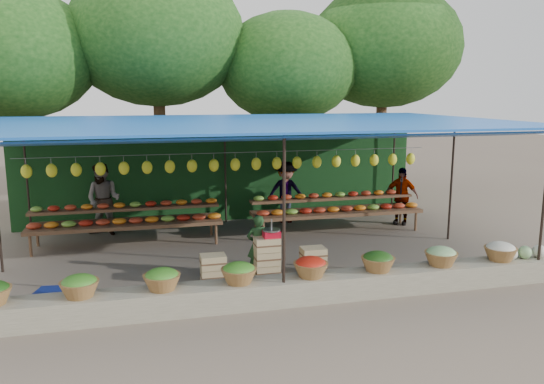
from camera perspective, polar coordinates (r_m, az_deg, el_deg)
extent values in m
plane|color=#67574C|center=(11.40, -2.62, -6.65)|extent=(60.00, 60.00, 0.00)
cube|color=#6C6856|center=(8.80, 1.00, -10.58)|extent=(10.60, 0.55, 0.40)
cylinder|color=black|center=(8.30, 1.30, -3.20)|extent=(0.05, 0.05, 2.80)
cylinder|color=black|center=(10.61, 27.19, -1.34)|extent=(0.05, 0.05, 2.80)
cylinder|color=black|center=(12.88, 18.75, 1.20)|extent=(0.05, 0.05, 2.80)
cylinder|color=black|center=(13.97, -24.88, 1.47)|extent=(0.05, 0.05, 2.80)
cylinder|color=black|center=(13.88, -5.05, 2.37)|extent=(0.05, 0.05, 2.80)
cylinder|color=black|center=(15.37, 12.93, 2.94)|extent=(0.05, 0.05, 2.80)
cube|color=#1753B3|center=(10.90, -2.74, 7.55)|extent=(10.80, 6.60, 0.04)
cube|color=#1753B3|center=(8.96, -0.20, 5.74)|extent=(10.80, 2.19, 0.26)
cube|color=#1753B3|center=(12.87, -4.50, 7.19)|extent=(10.80, 2.19, 0.26)
cylinder|color=gray|center=(12.34, -3.99, 4.25)|extent=(9.60, 0.01, 0.01)
ellipsoid|color=#FDFF28|center=(12.41, -24.90, 2.02)|extent=(0.23, 0.17, 0.30)
ellipsoid|color=#FDFF28|center=(12.32, -22.62, 2.14)|extent=(0.23, 0.17, 0.30)
ellipsoid|color=#FDFF28|center=(12.26, -20.31, 2.26)|extent=(0.23, 0.17, 0.30)
ellipsoid|color=#FDFF28|center=(12.21, -17.98, 2.37)|extent=(0.23, 0.17, 0.30)
ellipsoid|color=#FDFF28|center=(12.19, -15.63, 2.48)|extent=(0.23, 0.17, 0.30)
ellipsoid|color=#FDFF28|center=(12.18, -13.28, 2.59)|extent=(0.23, 0.17, 0.30)
ellipsoid|color=#FDFF28|center=(12.20, -10.93, 2.69)|extent=(0.23, 0.17, 0.30)
ellipsoid|color=#FDFF28|center=(12.24, -8.59, 2.79)|extent=(0.23, 0.17, 0.30)
ellipsoid|color=#FDFF28|center=(12.29, -6.27, 2.88)|extent=(0.23, 0.17, 0.30)
ellipsoid|color=#FDFF28|center=(12.37, -3.98, 2.96)|extent=(0.23, 0.17, 0.30)
ellipsoid|color=#FDFF28|center=(12.47, -1.71, 3.04)|extent=(0.23, 0.17, 0.30)
ellipsoid|color=#FDFF28|center=(12.58, 0.52, 3.12)|extent=(0.23, 0.17, 0.30)
ellipsoid|color=#FDFF28|center=(12.71, 2.70, 3.19)|extent=(0.23, 0.17, 0.30)
ellipsoid|color=#FDFF28|center=(12.87, 4.84, 3.25)|extent=(0.23, 0.17, 0.30)
ellipsoid|color=#FDFF28|center=(13.04, 6.92, 3.30)|extent=(0.23, 0.17, 0.30)
ellipsoid|color=#FDFF28|center=(13.22, 8.95, 3.36)|extent=(0.23, 0.17, 0.30)
ellipsoid|color=#FDFF28|center=(13.42, 10.92, 3.40)|extent=(0.23, 0.17, 0.30)
ellipsoid|color=#FDFF28|center=(13.64, 12.83, 3.44)|extent=(0.23, 0.17, 0.30)
ellipsoid|color=#FDFF28|center=(13.87, 14.68, 3.47)|extent=(0.23, 0.17, 0.30)
ellipsoid|color=#37771F|center=(8.44, -20.03, -9.14)|extent=(0.52, 0.52, 0.23)
ellipsoid|color=#37771F|center=(8.39, -11.77, -8.83)|extent=(0.52, 0.52, 0.23)
ellipsoid|color=#37771F|center=(8.51, -3.59, -8.34)|extent=(0.52, 0.52, 0.23)
ellipsoid|color=#A71B0D|center=(8.79, 4.19, -7.71)|extent=(0.52, 0.52, 0.23)
ellipsoid|color=#1E4713|center=(9.23, 11.34, -7.01)|extent=(0.52, 0.52, 0.23)
ellipsoid|color=#81B36F|center=(9.79, 17.74, -6.30)|extent=(0.52, 0.52, 0.23)
ellipsoid|color=beige|center=(10.45, 23.38, -5.60)|extent=(0.52, 0.52, 0.23)
cube|color=#1A481B|center=(14.15, -5.20, 1.91)|extent=(10.60, 0.06, 2.50)
cylinder|color=#3D2216|center=(16.87, -25.59, 4.83)|extent=(0.36, 0.36, 3.97)
ellipsoid|color=black|center=(16.85, -26.28, 13.24)|extent=(4.77, 4.77, 3.69)
cylinder|color=#3D2216|center=(16.92, -11.93, 6.52)|extent=(0.36, 0.36, 4.48)
ellipsoid|color=black|center=(16.97, -12.31, 15.99)|extent=(5.39, 5.39, 4.17)
cylinder|color=#3D2216|center=(17.28, 1.59, 5.55)|extent=(0.36, 0.36, 3.71)
ellipsoid|color=black|center=(17.23, 1.63, 13.26)|extent=(4.47, 4.47, 3.45)
cylinder|color=#3D2216|center=(18.86, 11.63, 6.74)|extent=(0.36, 0.36, 4.35)
ellipsoid|color=black|center=(18.88, 11.94, 14.99)|extent=(5.24, 5.24, 4.05)
cube|color=#4D2F1F|center=(12.32, -15.36, -3.30)|extent=(4.20, 0.95, 0.08)
cube|color=#4D2F1F|center=(12.55, -15.39, -1.73)|extent=(4.20, 0.35, 0.06)
cylinder|color=#4D2F1F|center=(12.21, -24.55, -5.23)|extent=(0.06, 0.06, 0.50)
cylinder|color=#4D2F1F|center=(12.09, -6.04, -4.45)|extent=(0.06, 0.06, 0.50)
cylinder|color=#4D2F1F|center=(12.97, -23.93, -4.29)|extent=(0.06, 0.06, 0.50)
cylinder|color=#4D2F1F|center=(12.86, -6.54, -3.55)|extent=(0.06, 0.06, 0.50)
ellipsoid|color=#B13119|center=(12.35, -24.24, -3.35)|extent=(0.31, 0.26, 0.13)
ellipsoid|color=#71A733|center=(12.73, -23.99, -1.69)|extent=(0.26, 0.22, 0.12)
ellipsoid|color=orange|center=(12.29, -22.64, -3.29)|extent=(0.31, 0.26, 0.13)
ellipsoid|color=#A71B0D|center=(12.67, -22.43, -1.63)|extent=(0.26, 0.22, 0.12)
ellipsoid|color=#71A733|center=(12.24, -21.02, -3.23)|extent=(0.31, 0.26, 0.13)
ellipsoid|color=#B13119|center=(12.62, -20.86, -1.57)|extent=(0.26, 0.22, 0.12)
ellipsoid|color=#A71B0D|center=(12.21, -19.39, -3.17)|extent=(0.31, 0.26, 0.13)
ellipsoid|color=orange|center=(12.58, -19.28, -1.50)|extent=(0.26, 0.22, 0.12)
ellipsoid|color=#B13119|center=(12.18, -17.75, -3.11)|extent=(0.31, 0.26, 0.13)
ellipsoid|color=#B13119|center=(12.56, -17.69, -1.43)|extent=(0.26, 0.22, 0.12)
ellipsoid|color=orange|center=(12.16, -16.10, -3.04)|extent=(0.31, 0.26, 0.13)
ellipsoid|color=orange|center=(12.54, -16.10, -1.36)|extent=(0.26, 0.22, 0.12)
ellipsoid|color=#B13119|center=(12.15, -14.45, -2.97)|extent=(0.31, 0.26, 0.13)
ellipsoid|color=#71A733|center=(12.53, -14.50, -1.29)|extent=(0.26, 0.22, 0.12)
ellipsoid|color=orange|center=(12.15, -12.80, -2.89)|extent=(0.31, 0.26, 0.13)
ellipsoid|color=#A71B0D|center=(12.53, -12.90, -1.22)|extent=(0.26, 0.22, 0.12)
ellipsoid|color=#71A733|center=(12.16, -11.15, -2.81)|extent=(0.31, 0.26, 0.13)
ellipsoid|color=#B13119|center=(12.54, -11.30, -1.15)|extent=(0.26, 0.22, 0.12)
ellipsoid|color=#A71B0D|center=(12.18, -9.50, -2.74)|extent=(0.31, 0.26, 0.13)
ellipsoid|color=orange|center=(12.56, -9.71, -1.07)|extent=(0.26, 0.22, 0.12)
ellipsoid|color=#B13119|center=(12.21, -7.87, -2.66)|extent=(0.31, 0.26, 0.13)
ellipsoid|color=#B13119|center=(12.59, -8.12, -1.00)|extent=(0.26, 0.22, 0.12)
ellipsoid|color=orange|center=(12.25, -6.24, -2.57)|extent=(0.31, 0.26, 0.13)
ellipsoid|color=orange|center=(12.63, -6.54, -0.93)|extent=(0.26, 0.22, 0.12)
cube|color=#4D2F1F|center=(13.16, 6.96, -2.11)|extent=(4.20, 0.95, 0.08)
cube|color=#4D2F1F|center=(13.37, 6.53, -0.67)|extent=(4.20, 0.35, 0.06)
cylinder|color=#4D2F1F|center=(12.29, -0.94, -4.15)|extent=(0.06, 0.06, 0.50)
cylinder|color=#4D2F1F|center=(13.68, 15.20, -3.00)|extent=(0.06, 0.06, 0.50)
cylinder|color=#4D2F1F|center=(13.04, -1.74, -3.28)|extent=(0.06, 0.06, 0.50)
cylinder|color=#4D2F1F|center=(14.36, 13.65, -2.28)|extent=(0.06, 0.06, 0.50)
ellipsoid|color=#B13119|center=(12.45, -0.98, -2.30)|extent=(0.31, 0.26, 0.13)
ellipsoid|color=#71A733|center=(12.82, -1.44, -0.68)|extent=(0.26, 0.22, 0.12)
ellipsoid|color=orange|center=(12.53, 0.58, -2.21)|extent=(0.31, 0.26, 0.13)
ellipsoid|color=#A71B0D|center=(12.90, 0.07, -0.61)|extent=(0.26, 0.22, 0.12)
ellipsoid|color=#71A733|center=(12.62, 2.11, -2.12)|extent=(0.31, 0.26, 0.13)
ellipsoid|color=#B13119|center=(12.99, 1.57, -0.54)|extent=(0.26, 0.22, 0.12)
ellipsoid|color=#A71B0D|center=(12.72, 3.63, -2.03)|extent=(0.31, 0.26, 0.13)
ellipsoid|color=orange|center=(13.09, 3.05, -0.46)|extent=(0.26, 0.22, 0.12)
ellipsoid|color=#B13119|center=(12.83, 5.12, -1.95)|extent=(0.31, 0.26, 0.13)
ellipsoid|color=#B13119|center=(13.19, 4.50, -0.39)|extent=(0.26, 0.22, 0.12)
ellipsoid|color=orange|center=(12.95, 6.59, -1.86)|extent=(0.31, 0.26, 0.13)
ellipsoid|color=orange|center=(13.31, 5.93, -0.32)|extent=(0.26, 0.22, 0.12)
ellipsoid|color=#B13119|center=(13.07, 8.02, -1.77)|extent=(0.31, 0.26, 0.13)
ellipsoid|color=#71A733|center=(13.43, 7.33, -0.25)|extent=(0.26, 0.22, 0.12)
ellipsoid|color=orange|center=(13.21, 9.43, -1.69)|extent=(0.31, 0.26, 0.13)
ellipsoid|color=#A71B0D|center=(13.56, 8.71, -0.18)|extent=(0.26, 0.22, 0.12)
ellipsoid|color=#71A733|center=(13.35, 10.81, -1.60)|extent=(0.31, 0.26, 0.13)
ellipsoid|color=#B13119|center=(13.70, 10.06, -0.12)|extent=(0.26, 0.22, 0.12)
ellipsoid|color=#A71B0D|center=(13.50, 12.16, -1.52)|extent=(0.31, 0.26, 0.13)
ellipsoid|color=orange|center=(13.84, 11.39, -0.05)|extent=(0.26, 0.22, 0.12)
ellipsoid|color=#B13119|center=(13.65, 13.48, -1.44)|extent=(0.31, 0.26, 0.13)
ellipsoid|color=#B13119|center=(13.99, 12.68, 0.02)|extent=(0.26, 0.22, 0.12)
ellipsoid|color=orange|center=(13.82, 14.77, -1.35)|extent=(0.31, 0.26, 0.13)
ellipsoid|color=orange|center=(14.15, 13.95, 0.08)|extent=(0.26, 0.22, 0.12)
cube|color=tan|center=(9.78, -6.32, -8.91)|extent=(0.45, 0.34, 0.25)
cube|color=tan|center=(9.69, -6.35, -7.46)|extent=(0.45, 0.34, 0.25)
cube|color=tan|center=(9.95, -0.54, -8.49)|extent=(0.45, 0.34, 0.25)
cube|color=tan|center=(9.87, -0.54, -7.06)|extent=(0.45, 0.34, 0.25)
cube|color=tan|center=(9.79, -0.55, -5.61)|extent=(0.45, 0.34, 0.25)
cube|color=tan|center=(10.19, 4.44, -8.06)|extent=(0.45, 0.34, 0.25)
cube|color=tan|center=(10.11, 4.46, -6.67)|extent=(0.45, 0.34, 0.25)
cube|color=red|center=(9.76, -0.06, -4.54)|extent=(0.30, 0.26, 0.12)
cylinder|color=gray|center=(9.74, -0.06, -4.11)|extent=(0.32, 0.32, 0.03)
cylinder|color=gray|center=(9.72, -0.06, -3.56)|extent=(0.03, 0.03, 0.22)
imported|color=#193819|center=(9.97, -1.55, -5.72)|extent=(0.43, 0.29, 1.15)
imported|color=slate|center=(13.29, -17.67, -0.78)|extent=(1.04, 0.94, 1.74)
imported|color=slate|center=(13.92, 1.52, -0.03)|extent=(1.07, 0.64, 1.62)
imported|color=slate|center=(14.17, 13.70, -0.41)|extent=(0.92, 0.82, 1.49)
cube|color=navy|center=(9.42, -22.10, -10.38)|extent=(0.49, 0.39, 0.27)
cube|color=navy|center=(9.24, -22.41, -10.64)|extent=(0.60, 0.50, 0.31)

